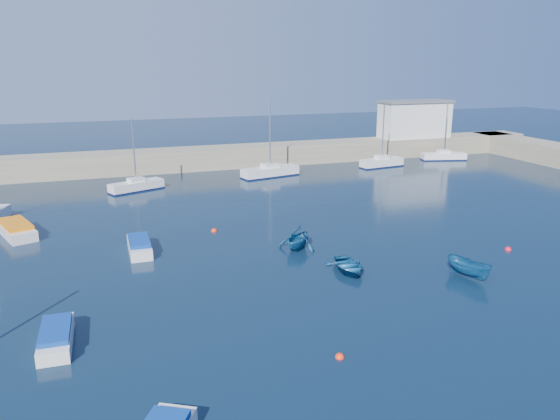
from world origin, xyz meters
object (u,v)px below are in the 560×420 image
object	(u,v)px
harbor_office	(414,120)
dinghy_right	(469,268)
dinghy_left	(298,238)
sailboat_5	(136,186)
motorboat_1	(139,246)
motorboat_2	(16,229)
sailboat_8	(444,156)
motorboat_0	(56,336)
sailboat_7	(382,162)
sailboat_6	(270,171)
dinghy_center	(349,266)

from	to	relation	value
harbor_office	dinghy_right	world-z (taller)	harbor_office
dinghy_left	sailboat_5	bearing A→B (deg)	157.53
motorboat_1	motorboat_2	size ratio (longest dim) A/B	0.74
sailboat_8	motorboat_0	distance (m)	61.48
motorboat_0	sailboat_5	bearing A→B (deg)	80.22
dinghy_left	dinghy_right	size ratio (longest dim) A/B	1.02
sailboat_5	sailboat_7	xyz separation A→B (m)	(31.40, 3.40, 0.05)
harbor_office	sailboat_6	size ratio (longest dim) A/B	1.08
dinghy_center	harbor_office	bearing A→B (deg)	57.98
dinghy_center	dinghy_left	size ratio (longest dim) A/B	1.06
motorboat_0	dinghy_right	bearing A→B (deg)	3.05
sailboat_5	sailboat_8	distance (m)	42.50
motorboat_0	dinghy_center	bearing A→B (deg)	14.41
sailboat_8	dinghy_left	bearing A→B (deg)	145.22
sailboat_8	motorboat_2	xyz separation A→B (m)	(-52.56, -17.86, -0.02)
sailboat_8	motorboat_0	world-z (taller)	sailboat_8
harbor_office	dinghy_center	world-z (taller)	harbor_office
harbor_office	sailboat_8	xyz separation A→B (m)	(1.82, -5.05, -4.55)
motorboat_2	dinghy_right	world-z (taller)	dinghy_right
sailboat_6	sailboat_8	size ratio (longest dim) A/B	1.16
motorboat_0	motorboat_2	distance (m)	19.95
sailboat_5	motorboat_0	size ratio (longest dim) A/B	1.83
sailboat_7	dinghy_right	bearing A→B (deg)	150.62
motorboat_2	sailboat_7	bearing A→B (deg)	1.47
dinghy_right	motorboat_2	bearing A→B (deg)	130.25
sailboat_5	sailboat_7	distance (m)	31.58
sailboat_8	dinghy_left	size ratio (longest dim) A/B	2.42
motorboat_0	motorboat_1	world-z (taller)	motorboat_1
sailboat_7	sailboat_8	distance (m)	10.93
sailboat_7	dinghy_center	xyz separation A→B (m)	(-20.27, -31.69, -0.25)
harbor_office	sailboat_6	xyz separation A→B (m)	(-24.58, -7.84, -4.48)
sailboat_8	dinghy_center	distance (m)	45.66
sailboat_6	motorboat_2	size ratio (longest dim) A/B	1.61
sailboat_6	motorboat_0	bearing A→B (deg)	134.14
motorboat_0	dinghy_center	distance (m)	18.15
motorboat_1	dinghy_left	xyz separation A→B (m)	(11.07, -3.04, 0.38)
harbor_office	motorboat_0	xyz separation A→B (m)	(-46.94, -42.50, -4.66)
sailboat_7	sailboat_8	xyz separation A→B (m)	(10.78, 1.78, -0.07)
sailboat_5	motorboat_1	distance (m)	20.01
motorboat_2	dinghy_center	size ratio (longest dim) A/B	1.65
harbor_office	dinghy_left	distance (m)	45.50
sailboat_5	motorboat_1	size ratio (longest dim) A/B	1.80
harbor_office	dinghy_right	size ratio (longest dim) A/B	3.11
motorboat_1	dinghy_left	bearing A→B (deg)	-14.89
motorboat_1	dinghy_center	xyz separation A→B (m)	(12.63, -8.34, -0.13)
sailboat_5	sailboat_8	bearing A→B (deg)	-105.91
motorboat_0	dinghy_left	xyz separation A→B (m)	(16.15, 9.27, 0.43)
motorboat_1	motorboat_2	xyz separation A→B (m)	(-8.87, 7.27, 0.03)
harbor_office	sailboat_6	bearing A→B (deg)	-162.31
motorboat_0	sailboat_7	bearing A→B (deg)	44.95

